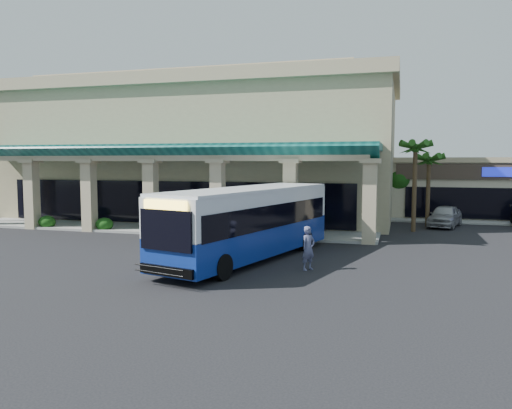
% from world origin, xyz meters
% --- Properties ---
extents(ground, '(110.00, 110.00, 0.00)m').
position_xyz_m(ground, '(0.00, 0.00, 0.00)').
color(ground, black).
extents(main_building, '(30.80, 14.80, 11.35)m').
position_xyz_m(main_building, '(-8.00, 16.00, 5.67)').
color(main_building, tan).
rests_on(main_building, ground).
extents(arcade, '(30.00, 6.20, 5.70)m').
position_xyz_m(arcade, '(-8.00, 6.80, 2.85)').
color(arcade, '#0D4F4A').
rests_on(arcade, ground).
extents(palm_0, '(2.40, 2.40, 6.60)m').
position_xyz_m(palm_0, '(8.50, 11.00, 3.30)').
color(palm_0, '#1D4A13').
rests_on(palm_0, ground).
extents(palm_1, '(2.40, 2.40, 5.80)m').
position_xyz_m(palm_1, '(9.50, 14.00, 2.90)').
color(palm_1, '#1D4A13').
rests_on(palm_1, ground).
extents(broadleaf_tree, '(2.60, 2.60, 4.81)m').
position_xyz_m(broadleaf_tree, '(7.50, 19.00, 2.41)').
color(broadleaf_tree, '#133F0E').
rests_on(broadleaf_tree, ground).
extents(transit_bus, '(5.80, 12.40, 3.38)m').
position_xyz_m(transit_bus, '(0.88, -1.00, 1.69)').
color(transit_bus, navy).
rests_on(transit_bus, ground).
extents(pedestrian, '(0.76, 0.82, 1.87)m').
position_xyz_m(pedestrian, '(3.94, -2.39, 0.94)').
color(pedestrian, '#53577A').
rests_on(pedestrian, ground).
extents(car_silver, '(2.94, 4.81, 1.53)m').
position_xyz_m(car_silver, '(10.67, 14.11, 0.77)').
color(car_silver, '#A3A2A7').
rests_on(car_silver, ground).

